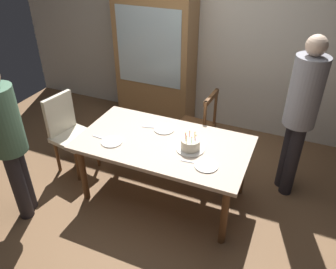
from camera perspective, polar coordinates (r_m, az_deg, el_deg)
The scene contains 15 objects.
ground at distance 3.87m, azimuth -0.69°, elevation -10.18°, with size 6.40×6.40×0.00m, color brown.
back_wall at distance 4.78m, azimuth 8.55°, elevation 16.09°, with size 6.40×0.10×2.60m, color silver.
dining_table at distance 3.47m, azimuth -0.76°, elevation -2.34°, with size 1.75×0.96×0.72m.
birthday_cake at distance 3.29m, azimuth 3.84°, elevation -1.78°, with size 0.28×0.28×0.18m.
plate_near_celebrant at distance 3.46m, azimuth -9.55°, elevation -1.22°, with size 0.22×0.22×0.01m, color white.
plate_far_side at distance 3.61m, azimuth -0.65°, elevation 0.89°, with size 0.22×0.22×0.01m, color white.
plate_near_guest at distance 3.11m, azimuth 6.52°, elevation -5.29°, with size 0.22×0.22×0.01m, color white.
fork_near_celebrant at distance 3.55m, azimuth -11.58°, elevation -0.53°, with size 0.18×0.02×0.01m, color silver.
fork_far_side at distance 3.66m, azimuth -3.06°, elevation 1.24°, with size 0.18×0.02×0.01m, color silver.
fork_near_guest at distance 3.15m, azimuth 3.73°, elevation -4.67°, with size 0.18×0.02×0.01m, color silver.
chair_spindle_back at distance 4.17m, azimuth 4.78°, elevation 1.08°, with size 0.47×0.47×0.95m.
chair_upholstered at distance 4.16m, azimuth -16.57°, elevation 0.81°, with size 0.51×0.51×0.95m.
person_celebrant at distance 3.45m, azimuth -25.61°, elevation -0.61°, with size 0.32×0.32×1.62m.
person_guest at distance 3.63m, azimuth 21.69°, elevation 3.85°, with size 0.32×0.32×1.78m.
china_cabinet at distance 4.89m, azimuth -2.11°, elevation 12.51°, with size 1.10×0.45×1.90m.
Camera 1 is at (1.16, -2.60, 2.62)m, focal length 35.84 mm.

